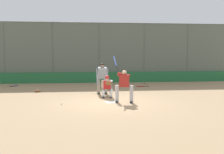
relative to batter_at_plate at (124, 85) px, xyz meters
name	(u,v)px	position (x,y,z in m)	size (l,w,h in m)	color
ground_plane	(110,102)	(0.59, -0.13, -0.79)	(160.00, 160.00, 0.00)	#9E7F5B
home_plate_marker	(110,102)	(0.59, -0.13, -0.78)	(0.43, 0.43, 0.01)	white
backstop_fence	(99,51)	(0.59, -8.26, 1.54)	(20.66, 0.08, 4.47)	#515651
padding_wall	(99,77)	(0.59, -8.16, -0.40)	(20.17, 0.18, 0.78)	#236638
bleachers_beyond	(49,72)	(4.69, -11.12, -0.20)	(14.41, 3.05, 1.80)	slate
batter_at_plate	(124,85)	(0.00, 0.00, 0.00)	(0.85, 0.82, 2.06)	#B7B7BC
catcher_behind_plate	(107,86)	(0.61, -1.44, -0.22)	(0.58, 0.71, 1.09)	silver
umpire_home	(102,78)	(0.79, -2.58, 0.10)	(0.67, 0.42, 1.66)	gray
spare_bat_near_backstop	(147,84)	(-2.67, -6.55, -0.76)	(0.21, 0.90, 0.07)	black
spare_bat_by_padding	(103,87)	(0.53, -5.04, -0.76)	(0.72, 0.51, 0.07)	black
spare_bat_third_base_side	(15,86)	(6.36, -6.57, -0.76)	(0.34, 0.80, 0.07)	black
spare_bat_first_base_side	(141,86)	(-1.97, -5.35, -0.76)	(0.85, 0.13, 0.07)	black
fielding_glove_on_dirt	(37,91)	(4.38, -3.64, -0.73)	(0.34, 0.25, 0.12)	brown
baseball_loose	(62,104)	(2.73, 0.18, -0.75)	(0.07, 0.07, 0.07)	white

